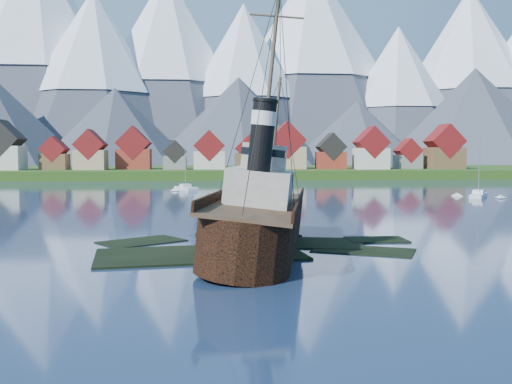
{
  "coord_description": "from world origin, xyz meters",
  "views": [
    {
      "loc": [
        -2.19,
        -51.93,
        9.06
      ],
      "look_at": [
        2.62,
        6.0,
        5.0
      ],
      "focal_mm": 40.0,
      "sensor_mm": 36.0,
      "label": 1
    }
  ],
  "objects": [
    {
      "name": "sailboat_e",
      "position": [
        9.83,
        91.83,
        0.27
      ],
      "size": [
        5.12,
        10.95,
        12.32
      ],
      "rotation": [
        0.0,
        0.0,
        0.24
      ],
      "color": "silver",
      "rests_on": "ground"
    },
    {
      "name": "seawall",
      "position": [
        0.0,
        132.0,
        0.0
      ],
      "size": [
        600.0,
        2.5,
        2.0
      ],
      "primitive_type": "cube",
      "color": "#3F3D38",
      "rests_on": "ground"
    },
    {
      "name": "sailboat_c",
      "position": [
        -7.78,
        85.39,
        0.27
      ],
      "size": [
        5.93,
        9.6,
        12.17
      ],
      "rotation": [
        0.0,
        0.0,
        0.41
      ],
      "color": "silver",
      "rests_on": "ground"
    },
    {
      "name": "sailboat_d",
      "position": [
        51.91,
        58.25,
        0.29
      ],
      "size": [
        6.98,
        8.9,
        12.5
      ],
      "rotation": [
        0.0,
        0.0,
        -0.59
      ],
      "color": "silver",
      "rests_on": "ground"
    },
    {
      "name": "shoal",
      "position": [
        1.78,
        2.15,
        -0.35
      ],
      "size": [
        31.71,
        21.24,
        1.14
      ],
      "color": "black",
      "rests_on": "ground"
    },
    {
      "name": "tugboat_wreck",
      "position": [
        2.04,
        0.62,
        3.05
      ],
      "size": [
        7.12,
        30.68,
        24.31
      ],
      "rotation": [
        0.0,
        0.1,
        -0.19
      ],
      "color": "black",
      "rests_on": "ground"
    },
    {
      "name": "shore_bank",
      "position": [
        0.0,
        170.0,
        0.0
      ],
      "size": [
        600.0,
        80.0,
        3.2
      ],
      "primitive_type": "cube",
      "color": "#204112",
      "rests_on": "ground"
    },
    {
      "name": "town",
      "position": [
        -33.12,
        152.18,
        8.99
      ],
      "size": [
        250.96,
        16.69,
        17.3
      ],
      "color": "maroon",
      "rests_on": "ground"
    },
    {
      "name": "mountains",
      "position": [
        -0.79,
        481.26,
        89.34
      ],
      "size": [
        965.0,
        340.0,
        205.0
      ],
      "color": "#2D333D",
      "rests_on": "ground"
    },
    {
      "name": "ground",
      "position": [
        0.0,
        0.0,
        0.0
      ],
      "size": [
        1400.0,
        1400.0,
        0.0
      ],
      "primitive_type": "plane",
      "color": "#1B2D4C",
      "rests_on": "ground"
    }
  ]
}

